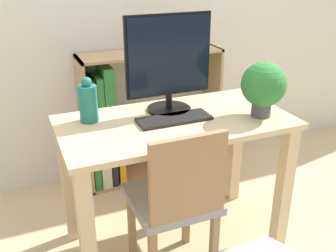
% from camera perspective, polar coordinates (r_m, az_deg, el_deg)
% --- Properties ---
extents(ground_plane, '(10.00, 10.00, 0.00)m').
position_cam_1_polar(ground_plane, '(2.43, 0.95, -16.06)').
color(ground_plane, '#CCB284').
extents(desk, '(1.20, 0.62, 0.77)m').
position_cam_1_polar(desk, '(2.09, 1.06, -3.27)').
color(desk, '#D8BC8C').
rests_on(desk, ground_plane).
extents(monitor, '(0.47, 0.24, 0.52)m').
position_cam_1_polar(monitor, '(2.06, 0.11, 9.42)').
color(monitor, black).
rests_on(monitor, desk).
extents(keyboard, '(0.38, 0.14, 0.02)m').
position_cam_1_polar(keyboard, '(2.01, 0.90, 1.03)').
color(keyboard, black).
rests_on(keyboard, desk).
extents(vase, '(0.10, 0.10, 0.23)m').
position_cam_1_polar(vase, '(2.01, -11.51, 3.41)').
color(vase, '#1E7266').
rests_on(vase, desk).
extents(potted_plant, '(0.23, 0.23, 0.29)m').
position_cam_1_polar(potted_plant, '(2.07, 13.68, 5.68)').
color(potted_plant, '#4C4C51').
rests_on(potted_plant, desk).
extents(chair, '(0.40, 0.40, 0.86)m').
position_cam_1_polar(chair, '(1.91, 1.23, -10.61)').
color(chair, gray).
rests_on(chair, ground_plane).
extents(bookshelf, '(0.99, 0.28, 0.94)m').
position_cam_1_polar(bookshelf, '(2.81, -6.32, 0.15)').
color(bookshelf, tan).
rests_on(bookshelf, ground_plane).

